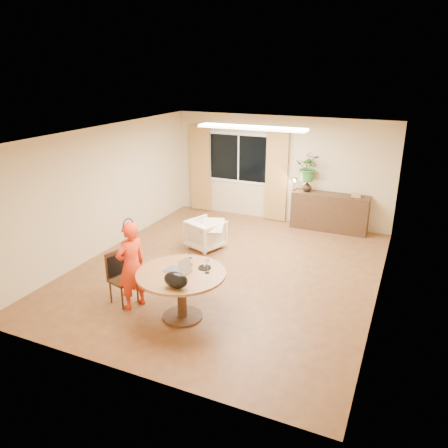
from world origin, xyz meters
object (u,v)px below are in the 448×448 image
object	(u,v)px
dining_table	(181,282)
child	(131,266)
sideboard	(329,212)
dining_chair	(123,279)
armchair	(206,234)

from	to	relation	value
dining_table	child	xyz separation A→B (m)	(-0.89, -0.03, 0.12)
sideboard	child	bearing A→B (deg)	-114.22
child	sideboard	distance (m)	5.33
dining_table	sideboard	xyz separation A→B (m)	(1.30, 4.82, -0.16)
dining_table	dining_chair	size ratio (longest dim) A/B	1.56
dining_table	sideboard	distance (m)	5.00
dining_chair	sideboard	size ratio (longest dim) A/B	0.49
dining_chair	sideboard	world-z (taller)	sideboard
dining_chair	dining_table	bearing A→B (deg)	15.92
dining_chair	child	distance (m)	0.37
dining_table	armchair	bearing A→B (deg)	108.73
armchair	sideboard	size ratio (longest dim) A/B	0.39
dining_chair	child	world-z (taller)	child
dining_table	dining_chair	world-z (taller)	dining_chair
armchair	dining_table	bearing A→B (deg)	129.61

